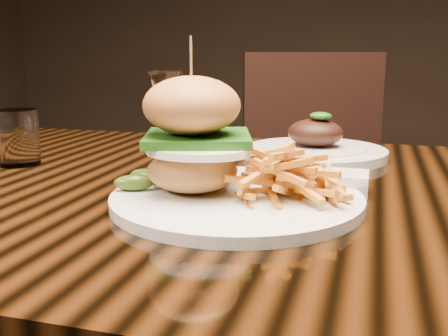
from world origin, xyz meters
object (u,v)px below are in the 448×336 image
(burger_plate, at_px, (229,163))
(wine_glass, at_px, (171,103))
(dining_table, at_px, (253,233))
(far_dish, at_px, (315,149))
(chair_far, at_px, (317,183))

(burger_plate, xyz_separation_m, wine_glass, (-0.11, 0.07, 0.07))
(burger_plate, distance_m, wine_glass, 0.15)
(dining_table, bearing_deg, far_dish, 75.73)
(burger_plate, distance_m, far_dish, 0.36)
(wine_glass, relative_size, chair_far, 0.18)
(wine_glass, bearing_deg, burger_plate, -31.00)
(far_dish, bearing_deg, chair_far, 95.00)
(chair_far, bearing_deg, dining_table, -109.05)
(burger_plate, bearing_deg, chair_far, 83.48)
(wine_glass, bearing_deg, dining_table, 17.10)
(burger_plate, relative_size, far_dish, 1.23)
(dining_table, relative_size, wine_glass, 9.13)
(burger_plate, xyz_separation_m, chair_far, (0.02, 0.99, -0.27))
(wine_glass, xyz_separation_m, chair_far, (0.13, 0.92, -0.34))
(wine_glass, height_order, chair_far, chair_far)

